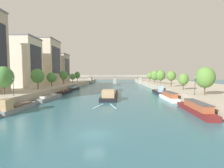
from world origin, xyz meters
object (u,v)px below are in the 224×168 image
Objects in this scene: tree_right_by_lamp at (155,75)px; moored_boat_left_near at (17,107)px; moored_boat_left_upstream at (49,98)px; moored_boat_right_far at (158,91)px; tree_right_third at (161,75)px; moored_boat_right_gap_after at (196,108)px; tree_right_nearest at (183,79)px; tree_right_second at (150,76)px; lamppost_left_bank at (13,86)px; lamppost_right_bank at (195,85)px; moored_boat_right_downstream at (169,96)px; tree_left_midway at (64,75)px; tree_right_end_of_row at (171,76)px; tree_left_end_of_row at (73,77)px; moored_boat_left_downstream at (65,92)px; tree_left_by_lamp at (77,75)px; tree_left_nearest at (38,76)px; tree_left_distant at (4,77)px; tree_right_far at (205,77)px; moored_boat_left_end at (74,88)px; bridge_far at (115,78)px; tree_left_past_mid at (52,78)px; barge_midriver at (110,95)px.

moored_boat_left_near is at bearing -125.82° from tree_right_by_lamp.
moored_boat_right_far reaches higher than moored_boat_left_upstream.
moored_boat_right_gap_after is at bearing -97.26° from tree_right_third.
tree_right_by_lamp is at bearing 79.06° from moored_boat_right_far.
tree_right_nearest is 0.86× the size of tree_right_second.
lamppost_left_bank is 45.48m from lamppost_right_bank.
moored_boat_right_downstream is 54.44m from tree_left_midway.
moored_boat_right_downstream is 1.98× the size of tree_right_second.
tree_right_nearest is at bearing 8.89° from moored_boat_left_upstream.
tree_right_nearest is at bearing -52.98° from moored_boat_right_far.
tree_left_end_of_row is at bearing 150.68° from tree_right_end_of_row.
tree_right_second is at bearing 46.31° from moored_boat_left_downstream.
tree_left_by_lamp is 1.28× the size of tree_right_nearest.
tree_left_by_lamp reaches higher than moored_boat_left_upstream.
tree_left_nearest is at bearing -169.84° from moored_boat_right_far.
lamppost_right_bank is (48.11, -38.34, -2.23)m from tree_left_midway.
tree_right_by_lamp reaches higher than lamppost_right_bank.
moored_boat_left_downstream is 2.08× the size of tree_left_end_of_row.
moored_boat_right_gap_after is at bearing -7.32° from lamppost_left_bank.
tree_left_nearest reaches higher than tree_right_nearest.
tree_left_distant reaches higher than moored_boat_left_downstream.
tree_right_far reaches higher than tree_left_end_of_row.
tree_left_end_of_row is at bearing 108.93° from moored_boat_left_end.
moored_boat_left_near is 2.80× the size of lamppost_left_bank.
tree_right_nearest is at bearing -25.85° from moored_boat_left_end.
tree_right_second reaches higher than lamppost_left_bank.
moored_boat_left_upstream is 1.10× the size of moored_boat_right_far.
moored_boat_right_far is at bearing -73.97° from bridge_far.
tree_right_by_lamp is (6.22, 60.27, 6.06)m from moored_boat_right_gap_after.
tree_left_nearest is 0.99× the size of tree_right_third.
moored_boat_right_downstream is at bearing 1.06° from moored_boat_left_upstream.
tree_left_past_mid is at bearing 157.75° from moored_boat_right_downstream.
lamppost_left_bank is at bearing -147.69° from barge_midriver.
bridge_far is at bearing 78.99° from moored_boat_left_near.
moored_boat_left_downstream is 1.61× the size of tree_left_nearest.
tree_right_end_of_row is (0.08, 12.00, 1.00)m from tree_right_nearest.
moored_boat_left_end is 1.59× the size of tree_right_by_lamp.
tree_right_far is (6.14, 8.08, 5.99)m from moored_boat_right_gap_after.
moored_boat_left_upstream is 63.20m from tree_right_by_lamp.
moored_boat_right_downstream is at bearing -101.17° from tree_right_third.
moored_boat_left_near is 28.51m from moored_boat_left_downstream.
moored_boat_left_downstream is 13.99m from moored_boat_left_end.
moored_boat_left_end is at bearing 84.08° from lamppost_left_bank.
barge_midriver is 0.35× the size of bridge_far.
tree_right_nearest is 13.17m from lamppost_right_bank.
moored_boat_left_upstream is at bearing -156.64° from tree_right_end_of_row.
moored_boat_left_near is at bearing -132.72° from tree_right_third.
barge_midriver is 3.86× the size of tree_left_past_mid.
moored_boat_right_downstream is 42.52m from lamppost_left_bank.
tree_right_third reaches higher than tree_right_far.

